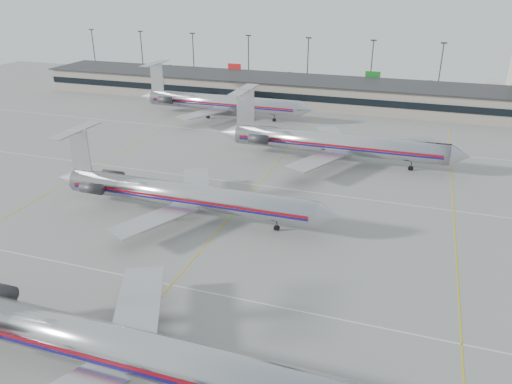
% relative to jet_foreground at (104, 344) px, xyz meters
% --- Properties ---
extents(ground, '(260.00, 260.00, 0.00)m').
position_rel_jet_foreground_xyz_m(ground, '(-1.40, 3.92, -3.48)').
color(ground, gray).
rests_on(ground, ground).
extents(apron_markings, '(160.00, 0.15, 0.02)m').
position_rel_jet_foreground_xyz_m(apron_markings, '(-1.40, 13.92, -3.47)').
color(apron_markings, silver).
rests_on(apron_markings, ground).
extents(terminal, '(162.00, 17.00, 6.25)m').
position_rel_jet_foreground_xyz_m(terminal, '(-1.40, 101.89, -0.32)').
color(terminal, gray).
rests_on(terminal, ground).
extents(light_mast_row, '(163.60, 0.40, 15.28)m').
position_rel_jet_foreground_xyz_m(light_mast_row, '(-1.40, 115.92, 5.11)').
color(light_mast_row, '#38383D').
rests_on(light_mast_row, ground).
extents(jet_foreground, '(45.77, 26.95, 11.98)m').
position_rel_jet_foreground_xyz_m(jet_foreground, '(0.00, 0.00, 0.00)').
color(jet_foreground, '#B7B7BC').
rests_on(jet_foreground, ground).
extents(jet_second_row, '(43.08, 25.37, 11.28)m').
position_rel_jet_foreground_xyz_m(jet_second_row, '(-7.83, 29.96, -0.20)').
color(jet_second_row, '#B7B7BC').
rests_on(jet_second_row, ground).
extents(jet_third_row, '(44.97, 27.66, 12.30)m').
position_rel_jet_foreground_xyz_m(jet_third_row, '(7.77, 58.89, 0.09)').
color(jet_third_row, '#B7B7BC').
rests_on(jet_third_row, ground).
extents(jet_back_row, '(44.05, 27.10, 12.05)m').
position_rel_jet_foreground_xyz_m(jet_back_row, '(-23.66, 81.46, 0.02)').
color(jet_back_row, '#B7B7BC').
rests_on(jet_back_row, ground).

